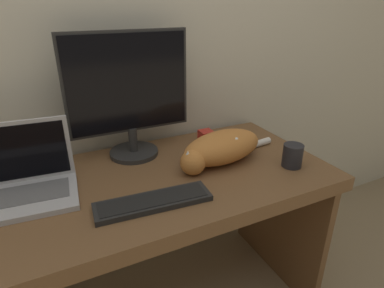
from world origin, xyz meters
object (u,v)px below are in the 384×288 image
Objects in this scene: cat at (221,147)px; coffee_mug at (293,156)px; external_keyboard at (153,202)px; laptop at (29,183)px; monitor at (129,94)px.

cat reaches higher than coffee_mug.
laptop is at bearing 151.38° from external_keyboard.
monitor is at bearing 86.89° from external_keyboard.
monitor is 1.03× the size of cat.
cat reaches higher than external_keyboard.
monitor reaches higher than laptop.
laptop is at bearing -158.66° from monitor.
cat is (0.37, 0.17, 0.06)m from external_keyboard.
monitor is at bearing 144.57° from coffee_mug.
external_keyboard is at bearing -28.22° from laptop.
external_keyboard is 0.41m from cat.
cat is at bearing 147.54° from coffee_mug.
monitor is at bearing 135.42° from cat.
external_keyboard is at bearing -179.15° from coffee_mug.
monitor is at bearing 26.05° from laptop.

